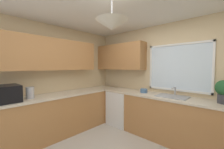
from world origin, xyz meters
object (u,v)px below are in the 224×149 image
(dishwasher, at_px, (122,107))
(microwave, at_px, (7,93))
(potted_plant, at_px, (224,90))
(sink_assembly, at_px, (172,96))
(kettle, at_px, (30,93))
(bowl, at_px, (144,91))

(dishwasher, height_order, microwave, microwave)
(dishwasher, distance_m, potted_plant, 2.22)
(sink_assembly, bearing_deg, kettle, -133.70)
(sink_assembly, height_order, bowl, sink_assembly)
(potted_plant, bearing_deg, bowl, -178.03)
(sink_assembly, relative_size, potted_plant, 1.49)
(microwave, bearing_deg, kettle, 86.74)
(microwave, relative_size, bowl, 2.93)
(dishwasher, xyz_separation_m, bowl, (0.65, 0.03, 0.53))
(dishwasher, bearing_deg, kettle, -107.82)
(dishwasher, bearing_deg, microwave, -105.74)
(dishwasher, bearing_deg, sink_assembly, 1.62)
(sink_assembly, bearing_deg, bowl, -179.41)
(potted_plant, distance_m, bowl, 1.47)
(kettle, relative_size, sink_assembly, 0.38)
(potted_plant, bearing_deg, kettle, -142.98)
(dishwasher, height_order, sink_assembly, sink_assembly)
(sink_assembly, bearing_deg, microwave, -129.45)
(microwave, height_order, kettle, microwave)
(microwave, height_order, sink_assembly, microwave)
(microwave, bearing_deg, sink_assembly, 50.55)
(dishwasher, relative_size, potted_plant, 2.23)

